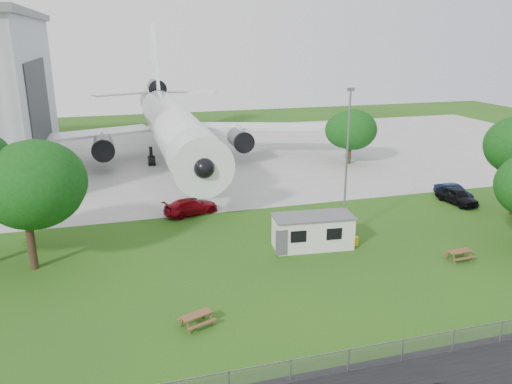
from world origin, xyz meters
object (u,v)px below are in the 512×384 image
object	(u,v)px
picnic_west	(197,326)
picnic_east	(458,260)
airliner	(171,122)
site_cabin	(313,231)

from	to	relation	value
picnic_west	picnic_east	size ratio (longest dim) A/B	1.00
airliner	site_cabin	size ratio (longest dim) A/B	6.96
picnic_west	site_cabin	bearing A→B (deg)	17.69
airliner	site_cabin	distance (m)	31.73
site_cabin	picnic_west	xyz separation A→B (m)	(-10.59, -8.58, -1.31)
site_cabin	picnic_west	bearing A→B (deg)	-140.97
airliner	site_cabin	world-z (taller)	airliner
airliner	picnic_west	size ratio (longest dim) A/B	26.52
site_cabin	picnic_east	bearing A→B (deg)	-29.06
airliner	picnic_west	bearing A→B (deg)	-95.03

